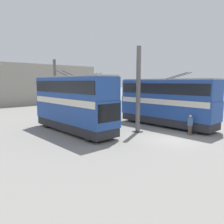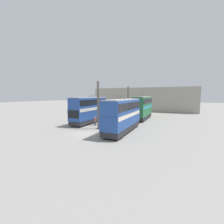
# 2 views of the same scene
# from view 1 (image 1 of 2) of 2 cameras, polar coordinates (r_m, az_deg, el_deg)

# --- Properties ---
(ground_plane) EXTENTS (240.00, 240.00, 0.00)m
(ground_plane) POSITION_cam_1_polar(r_m,az_deg,el_deg) (18.66, 15.05, -6.91)
(ground_plane) COLOR gray
(depot_back_wall) EXTENTS (0.50, 36.00, 8.31)m
(depot_back_wall) POSITION_cam_1_polar(r_m,az_deg,el_deg) (45.99, -23.08, 6.61)
(depot_back_wall) COLOR gray
(depot_back_wall) RESTS_ON ground_plane
(support_column_near) EXTENTS (0.73, 0.73, 7.86)m
(support_column_near) POSITION_cam_1_polar(r_m,az_deg,el_deg) (20.22, 6.87, 5.35)
(support_column_near) COLOR #605B56
(support_column_near) RESTS_ON ground_plane
(support_column_far) EXTENTS (0.73, 0.73, 7.86)m
(support_column_far) POSITION_cam_1_polar(r_m,az_deg,el_deg) (32.79, -14.62, 6.10)
(support_column_far) COLOR #605B56
(support_column_far) RESTS_ON ground_plane
(bus_left_near) EXTENTS (10.70, 2.54, 5.61)m
(bus_left_near) POSITION_cam_1_polar(r_m,az_deg,el_deg) (23.71, 13.93, 3.17)
(bus_left_near) COLOR black
(bus_left_near) RESTS_ON ground_plane
(bus_left_far) EXTENTS (10.32, 2.54, 5.95)m
(bus_left_far) POSITION_cam_1_polar(r_m,az_deg,el_deg) (33.15, -5.92, 4.98)
(bus_left_far) COLOR black
(bus_left_far) RESTS_ON ground_plane
(bus_right_mid) EXTENTS (10.28, 2.54, 5.83)m
(bus_right_mid) POSITION_cam_1_polar(r_m,az_deg,el_deg) (20.59, -10.19, 2.97)
(bus_right_mid) COLOR black
(bus_right_mid) RESTS_ON ground_plane
(person_by_left_row) EXTENTS (0.48, 0.42, 1.82)m
(person_by_left_row) POSITION_cam_1_polar(r_m,az_deg,el_deg) (20.45, 19.71, -3.03)
(person_by_left_row) COLOR #473D33
(person_by_left_row) RESTS_ON ground_plane
(person_by_right_row) EXTENTS (0.48, 0.43, 1.68)m
(person_by_right_row) POSITION_cam_1_polar(r_m,az_deg,el_deg) (20.77, -1.67, -2.64)
(person_by_right_row) COLOR #384251
(person_by_right_row) RESTS_ON ground_plane
(oil_drum) EXTENTS (0.66, 0.66, 0.83)m
(oil_drum) POSITION_cam_1_polar(r_m,az_deg,el_deg) (27.67, -13.13, -1.19)
(oil_drum) COLOR #B28E23
(oil_drum) RESTS_ON ground_plane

